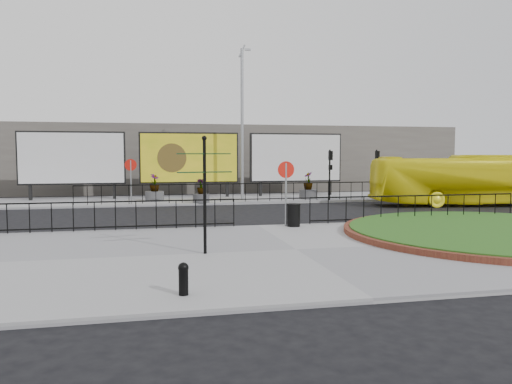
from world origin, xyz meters
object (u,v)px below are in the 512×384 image
object	(u,v)px
lamp_post	(242,121)
planter_c	(308,189)
bus	(464,180)
planter_a	(155,192)
billboard_mid	(189,158)
litter_bin	(294,215)
fingerpost_sign	(205,183)
bollard	(183,277)
planter_b	(201,194)

from	to	relation	value
lamp_post	planter_c	size ratio (longest dim) A/B	5.58
bus	planter_a	bearing A→B (deg)	82.33
billboard_mid	planter_c	bearing A→B (deg)	-19.65
litter_bin	planter_a	world-z (taller)	planter_a
fingerpost_sign	bus	size ratio (longest dim) A/B	0.32
lamp_post	bus	bearing A→B (deg)	-24.17
litter_bin	planter_c	size ratio (longest dim) A/B	0.53
litter_bin	billboard_mid	bearing A→B (deg)	101.46
bollard	planter_c	size ratio (longest dim) A/B	0.39
billboard_mid	lamp_post	xyz separation A→B (m)	(3.01, -1.97, 2.23)
lamp_post	planter_b	size ratio (longest dim) A/B	6.79
planter_c	planter_b	bearing A→B (deg)	-170.93
planter_a	planter_b	world-z (taller)	planter_a
bus	planter_b	world-z (taller)	bus
litter_bin	planter_b	size ratio (longest dim) A/B	0.64
litter_bin	planter_b	bearing A→B (deg)	103.61
billboard_mid	bollard	world-z (taller)	billboard_mid
lamp_post	bus	xyz separation A→B (m)	(11.51, -5.16, -3.42)
fingerpost_sign	bollard	bearing A→B (deg)	-109.19
bollard	planter_a	bearing A→B (deg)	90.55
bus	planter_c	bearing A→B (deg)	67.79
litter_bin	bus	size ratio (longest dim) A/B	0.09
billboard_mid	planter_c	size ratio (longest dim) A/B	3.75
bollard	planter_b	xyz separation A→B (m)	(2.35, 18.40, 0.11)
billboard_mid	planter_a	bearing A→B (deg)	-138.35
lamp_post	planter_b	distance (m)	5.26
lamp_post	planter_c	xyz separation A→B (m)	(4.01, -0.53, -4.10)
billboard_mid	fingerpost_sign	distance (m)	18.05
billboard_mid	planter_b	world-z (taller)	billboard_mid
bollard	bus	xyz separation A→B (m)	(16.54, 14.84, 0.93)
billboard_mid	planter_c	world-z (taller)	billboard_mid
billboard_mid	bus	bearing A→B (deg)	-26.18
fingerpost_sign	lamp_post	bearing A→B (deg)	68.91
litter_bin	planter_a	bearing A→B (deg)	113.18
billboard_mid	bus	xyz separation A→B (m)	(14.52, -7.14, -1.19)
bus	planter_a	world-z (taller)	bus
planter_a	planter_b	distance (m)	3.01
fingerpost_sign	litter_bin	bearing A→B (deg)	42.17
planter_b	planter_c	world-z (taller)	planter_c
fingerpost_sign	bollard	size ratio (longest dim) A/B	5.03
planter_b	bus	bearing A→B (deg)	-14.10
fingerpost_sign	planter_a	xyz separation A→B (m)	(-1.08, 16.04, -1.41)
planter_c	billboard_mid	bearing A→B (deg)	160.35
bus	planter_b	distance (m)	14.65
planter_a	planter_b	xyz separation A→B (m)	(2.55, -1.60, -0.08)
bollard	bus	distance (m)	22.24
billboard_mid	planter_a	xyz separation A→B (m)	(-2.22, -1.97, -1.93)
billboard_mid	lamp_post	bearing A→B (deg)	-33.25
litter_bin	fingerpost_sign	bearing A→B (deg)	-131.24
fingerpost_sign	bus	bearing A→B (deg)	28.19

